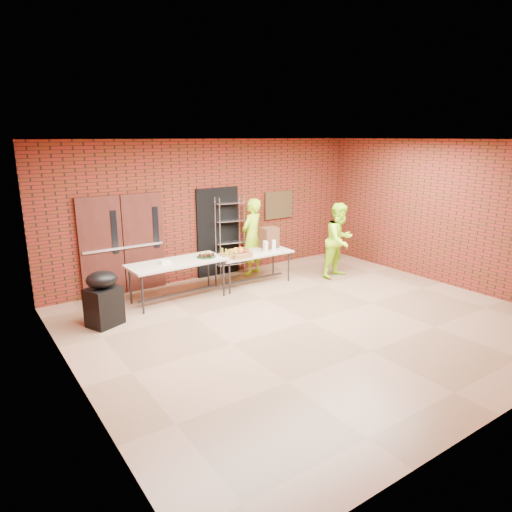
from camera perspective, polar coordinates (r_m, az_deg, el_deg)
The scene contains 19 objects.
room at distance 7.94m, azimuth 7.01°, elevation 2.61°, with size 8.08×7.08×3.28m.
double_doors at distance 9.95m, azimuth -16.27°, elevation 1.37°, with size 1.78×0.12×2.10m.
dark_doorway at distance 10.88m, azimuth -4.79°, elevation 3.01°, with size 1.10×0.06×2.10m, color black.
bronze_plaque at distance 11.76m, azimuth 2.85°, elevation 6.40°, with size 0.85×0.04×0.70m, color #42311A.
wire_rack at distance 10.91m, azimuth -3.26°, elevation 2.51°, with size 0.69×0.23×1.89m, color silver, non-canonical shape.
table_left at distance 9.32m, azimuth -9.81°, elevation -1.09°, with size 2.01×0.90×0.81m.
table_right at distance 10.20m, azimuth -0.40°, elevation 0.09°, with size 1.80×0.78×0.73m.
basket_bananas at distance 9.73m, azimuth -3.44°, elevation 0.05°, with size 0.41×0.32×0.13m.
basket_oranges at distance 10.04m, azimuth -2.11°, elevation 0.54°, with size 0.43×0.33×0.13m.
basket_apples at distance 9.78m, azimuth -2.07°, elevation 0.18°, with size 0.45×0.35×0.14m.
muffin_tray at distance 9.54m, azimuth -6.25°, elevation 0.12°, with size 0.40×0.40×0.10m.
napkin_box at distance 9.19m, azimuth -11.28°, elevation -0.73°, with size 0.20×0.13×0.07m, color white.
coffee_dispenser at distance 10.59m, azimuth 1.64°, elevation 2.32°, with size 0.37×0.33×0.48m, color brown.
cup_stack_front at distance 10.22m, azimuth 1.29°, elevation 1.16°, with size 0.08×0.08×0.24m, color white.
cup_stack_mid at distance 10.27m, azimuth 2.25°, elevation 1.29°, with size 0.09×0.09×0.26m, color white.
cup_stack_back at distance 10.31m, azimuth 1.11°, elevation 1.28°, with size 0.08×0.08×0.24m, color white.
covered_grill at distance 8.46m, azimuth -18.54°, elevation -5.05°, with size 0.68×0.63×1.00m.
volunteer_woman at distance 10.93m, azimuth -0.53°, elevation 2.42°, with size 0.67×0.44×1.84m, color #B5FD1C.
volunteer_man at distance 10.92m, azimuth 10.40°, elevation 1.95°, with size 0.86×0.67×1.76m, color #B5FD1C.
Camera 1 is at (-5.16, -5.80, 3.26)m, focal length 32.00 mm.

